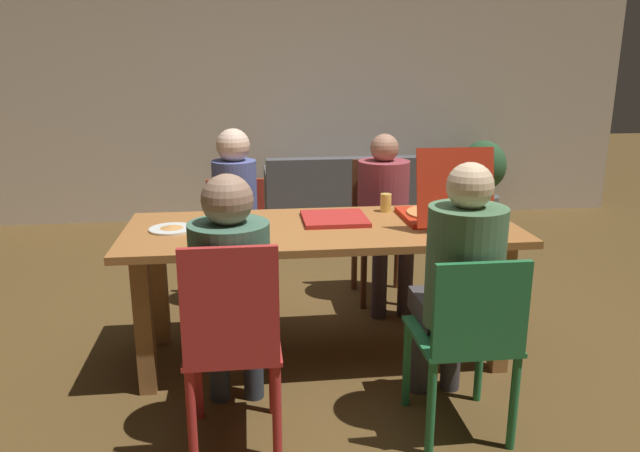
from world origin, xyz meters
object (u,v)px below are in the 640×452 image
dining_table (322,245)px  couch (364,203)px  potted_plant (482,176)px  person_0 (231,285)px  person_1 (385,206)px  drinking_glass_1 (386,203)px  plate_0 (172,228)px  chair_3 (468,337)px  plate_1 (232,220)px  chair_2 (237,237)px  pizza_box_1 (441,211)px  person_3 (460,275)px  chair_0 (232,340)px  person_2 (235,207)px  drinking_glass_0 (235,219)px  chair_1 (379,226)px  pizza_box_0 (334,219)px

dining_table → couch: (0.74, 2.56, -0.38)m
couch → potted_plant: size_ratio=2.28×
person_0 → person_1: size_ratio=1.03×
drinking_glass_1 → plate_0: bearing=-167.9°
person_0 → plate_0: size_ratio=5.05×
chair_3 → plate_1: 1.47m
chair_2 → pizza_box_1: bearing=-35.8°
pizza_box_1 → couch: 2.58m
person_0 → chair_2: size_ratio=1.41×
person_3 → plate_0: bearing=151.0°
person_1 → person_3: bearing=-90.0°
chair_0 → chair_3: chair_0 is taller
person_0 → person_2: size_ratio=0.99×
dining_table → pizza_box_1: pizza_box_1 is taller
chair_0 → chair_3: 1.01m
plate_0 → potted_plant: potted_plant is taller
chair_0 → person_2: bearing=90.0°
person_0 → drinking_glass_0: (0.01, 0.62, 0.14)m
drinking_glass_1 → potted_plant: size_ratio=0.13×
chair_0 → chair_1: (1.01, 1.75, -0.01)m
person_3 → potted_plant: (1.51, 3.51, -0.24)m
drinking_glass_1 → pizza_box_1: bearing=-43.5°
chair_1 → chair_3: 1.78m
person_1 → person_2: person_2 is taller
person_0 → chair_0: bearing=-90.0°
chair_0 → chair_2: (0.00, 1.71, -0.05)m
pizza_box_0 → drinking_glass_1: size_ratio=3.32×
plate_1 → plate_0: bearing=-156.5°
person_2 → chair_2: bearing=90.0°
chair_2 → plate_1: (-0.01, -0.72, 0.31)m
chair_3 → person_3: bearing=90.0°
dining_table → chair_1: bearing=60.0°
person_0 → couch: person_0 is taller
pizza_box_1 → plate_0: bearing=-179.4°
chair_1 → pizza_box_0: chair_1 is taller
person_0 → plate_1: (-0.01, 0.84, 0.07)m
person_3 → couch: (0.22, 3.28, -0.44)m
person_1 → chair_2: person_1 is taller
person_3 → drinking_glass_0: person_3 is taller
dining_table → potted_plant: 3.46m
person_0 → pizza_box_0: bearing=54.5°
person_3 → chair_3: bearing=-90.0°
plate_0 → chair_1: bearing=33.8°
person_1 → drinking_glass_1: 0.51m
plate_1 → couch: bearing=62.9°
chair_2 → drinking_glass_0: size_ratio=5.78×
chair_3 → person_3: 0.27m
chair_0 → person_3: size_ratio=0.77×
plate_1 → drinking_glass_1: (0.91, 0.13, 0.04)m
chair_2 → pizza_box_0: size_ratio=2.39×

